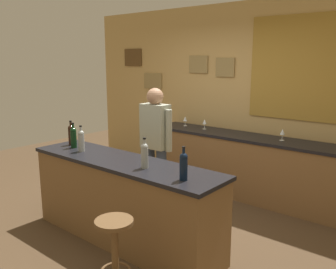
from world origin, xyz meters
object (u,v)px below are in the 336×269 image
wine_bottle_d (145,155)px  wine_glass_b (205,122)px  wine_bottle_b (73,137)px  wine_glass_c (282,132)px  wine_bottle_e (184,165)px  wine_bottle_c (81,140)px  wine_bottle_a (71,134)px  bartender (155,142)px  wine_glass_a (185,119)px  bar_stool (115,245)px

wine_bottle_d → wine_glass_b: bearing=108.9°
wine_bottle_b → wine_glass_c: bearing=49.8°
wine_bottle_d → wine_bottle_e: same height
wine_bottle_c → wine_glass_b: (0.28, 2.13, -0.05)m
wine_bottle_c → wine_bottle_e: bearing=-2.0°
wine_bottle_a → wine_bottle_c: (0.37, -0.12, 0.00)m
bartender → wine_glass_c: size_ratio=10.45×
wine_bottle_c → wine_bottle_d: 1.01m
wine_glass_b → bartender: bearing=-85.1°
wine_bottle_e → wine_glass_b: 2.51m
wine_glass_a → wine_glass_b: size_ratio=1.00×
bartender → wine_bottle_a: (-0.75, -0.73, 0.12)m
wine_bottle_a → wine_bottle_d: bearing=-5.5°
bar_stool → wine_bottle_e: wine_bottle_e is taller
wine_bottle_d → bar_stool: bearing=-68.3°
wine_bottle_a → wine_bottle_c: 0.39m
bartender → wine_bottle_e: bearing=-38.6°
bar_stool → wine_glass_c: wine_glass_c is taller
wine_bottle_e → wine_glass_c: size_ratio=1.97×
wine_bottle_e → wine_glass_b: bearing=119.7°
bartender → wine_glass_b: (-0.11, 1.28, 0.07)m
wine_bottle_d → wine_bottle_e: 0.51m
bartender → wine_bottle_d: (0.62, -0.86, 0.12)m
wine_bottle_d → wine_glass_c: 2.19m
wine_bottle_b → wine_bottle_e: bearing=-3.5°
wine_bottle_e → wine_glass_c: (0.01, 2.18, -0.05)m
wine_glass_a → wine_glass_c: (1.65, -0.03, 0.00)m
bartender → wine_bottle_b: (-0.61, -0.80, 0.12)m
bar_stool → wine_bottle_e: 0.88m
bartender → wine_bottle_d: size_ratio=5.29×
wine_glass_c → wine_glass_b: bearing=179.8°
bar_stool → wine_bottle_a: size_ratio=2.22×
wine_glass_c → wine_bottle_c: bearing=-125.7°
bartender → wine_bottle_d: bearing=-54.1°
wine_bottle_a → wine_bottle_e: bearing=-5.4°
wine_bottle_c → wine_glass_c: bearing=54.3°
bartender → wine_bottle_e: 1.46m
wine_bottle_b → wine_glass_c: (1.75, 2.07, -0.05)m
bartender → wine_glass_a: bearing=111.3°
wine_bottle_a → wine_glass_a: bearing=83.2°
bartender → wine_bottle_c: 0.94m
wine_bottle_a → wine_glass_b: wine_bottle_a is taller
wine_bottle_c → wine_bottle_e: same height
bar_stool → wine_glass_a: wine_glass_a is taller
bartender → bar_stool: (0.88, -1.50, -0.48)m
wine_bottle_a → wine_bottle_b: 0.16m
bartender → wine_glass_c: bartender is taller
bartender → wine_glass_b: bearing=94.9°
wine_bottle_a → wine_glass_b: (0.64, 2.00, -0.05)m
wine_bottle_a → wine_bottle_d: size_ratio=1.00×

